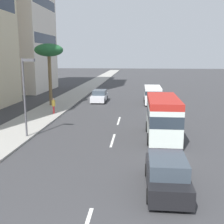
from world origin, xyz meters
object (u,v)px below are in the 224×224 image
(minibus_fourth, at_px, (163,116))
(pedestrian_near_lamp, at_px, (54,105))
(palm_tree, at_px, (49,52))
(van_second, at_px, (153,94))
(car_third, at_px, (167,174))
(car_lead, at_px, (100,96))
(street_lamp, at_px, (26,88))

(minibus_fourth, distance_m, pedestrian_near_lamp, 12.90)
(palm_tree, bearing_deg, van_second, -77.21)
(car_third, xyz_separation_m, minibus_fourth, (8.32, -0.47, 0.92))
(car_lead, distance_m, pedestrian_near_lamp, 9.68)
(minibus_fourth, height_order, pedestrian_near_lamp, minibus_fourth)
(van_second, bearing_deg, car_third, 178.86)
(car_third, xyz_separation_m, street_lamp, (7.37, 9.48, 3.02))
(palm_tree, relative_size, street_lamp, 1.27)
(car_lead, xyz_separation_m, street_lamp, (-17.34, 2.96, 3.05))
(car_lead, distance_m, palm_tree, 8.88)
(car_lead, distance_m, van_second, 7.11)
(street_lamp, bearing_deg, van_second, -31.63)
(minibus_fourth, xyz_separation_m, palm_tree, (12.40, 12.41, 4.84))
(car_third, bearing_deg, street_lamp, 52.13)
(pedestrian_near_lamp, distance_m, street_lamp, 8.80)
(palm_tree, bearing_deg, pedestrian_near_lamp, -159.62)
(car_third, bearing_deg, car_lead, 14.78)
(car_lead, bearing_deg, pedestrian_near_lamp, -21.55)
(van_second, distance_m, street_lamp, 19.14)
(van_second, height_order, palm_tree, palm_tree)
(minibus_fourth, height_order, street_lamp, street_lamp)
(minibus_fourth, relative_size, street_lamp, 1.07)
(van_second, height_order, pedestrian_near_lamp, van_second)
(car_third, height_order, palm_tree, palm_tree)
(pedestrian_near_lamp, height_order, street_lamp, street_lamp)
(car_lead, distance_m, minibus_fourth, 17.85)
(van_second, height_order, car_third, van_second)
(car_lead, height_order, car_third, car_third)
(car_lead, bearing_deg, street_lamp, -9.70)
(car_third, xyz_separation_m, pedestrian_near_lamp, (15.71, 10.07, 0.26))
(car_lead, relative_size, street_lamp, 0.81)
(car_third, relative_size, palm_tree, 0.60)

